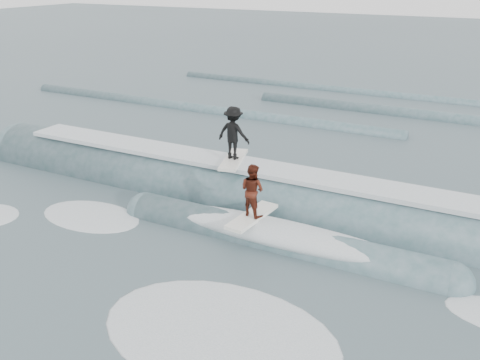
% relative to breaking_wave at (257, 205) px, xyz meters
% --- Properties ---
extents(ground, '(160.00, 160.00, 0.00)m').
position_rel_breaking_wave_xyz_m(ground, '(-0.25, -4.42, -0.04)').
color(ground, '#3A4C55').
rests_on(ground, ground).
extents(breaking_wave, '(23.33, 3.97, 2.39)m').
position_rel_breaking_wave_xyz_m(breaking_wave, '(0.00, 0.00, 0.00)').
color(breaking_wave, '#37585C').
rests_on(breaking_wave, ground).
extents(surfer_black, '(1.10, 2.07, 1.78)m').
position_rel_breaking_wave_xyz_m(surfer_black, '(-1.00, 0.30, 2.09)').
color(surfer_black, white).
rests_on(surfer_black, ground).
extents(surfer_red, '(0.84, 2.04, 1.58)m').
position_rel_breaking_wave_xyz_m(surfer_red, '(0.76, -1.90, 1.26)').
color(surfer_red, white).
rests_on(surfer_red, ground).
extents(whitewater, '(16.88, 8.51, 0.10)m').
position_rel_breaking_wave_xyz_m(whitewater, '(0.71, -5.24, -0.04)').
color(whitewater, white).
rests_on(whitewater, ground).
extents(far_swells, '(35.15, 8.65, 0.80)m').
position_rel_breaking_wave_xyz_m(far_swells, '(-1.31, 13.24, -0.04)').
color(far_swells, '#37585C').
rests_on(far_swells, ground).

